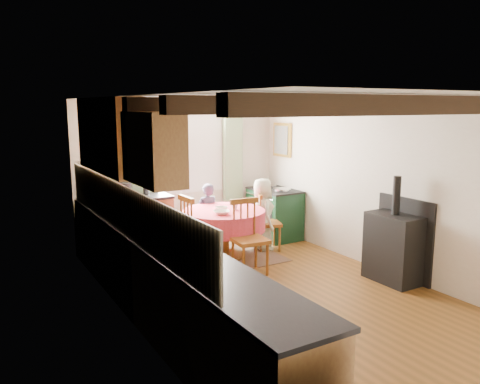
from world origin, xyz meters
TOP-DOWN VIEW (x-y plane):
  - floor at (0.00, 0.00)m, footprint 3.60×5.50m
  - ceiling at (0.00, 0.00)m, footprint 3.60×5.50m
  - wall_back at (0.00, 2.75)m, footprint 3.60×0.00m
  - wall_left at (-1.80, 0.00)m, footprint 0.00×5.50m
  - wall_right at (1.80, 0.00)m, footprint 0.00×5.50m
  - beam_a at (0.00, -2.00)m, footprint 3.60×0.16m
  - beam_b at (0.00, -1.00)m, footprint 3.60×0.16m
  - beam_c at (0.00, 0.00)m, footprint 3.60×0.16m
  - beam_d at (0.00, 1.00)m, footprint 3.60×0.16m
  - beam_e at (0.00, 2.00)m, footprint 3.60×0.16m
  - splash_left at (-1.78, 0.30)m, footprint 0.02×4.50m
  - splash_back at (-1.00, 2.73)m, footprint 1.40×0.02m
  - base_cabinet_left at (-1.50, 0.00)m, footprint 0.60×5.30m
  - base_cabinet_back at (-1.05, 2.45)m, footprint 1.30×0.60m
  - worktop_left at (-1.48, 0.00)m, footprint 0.64×5.30m
  - worktop_back at (-1.05, 2.43)m, footprint 1.30×0.64m
  - wall_cabinet_glass at (-1.63, 1.20)m, footprint 0.34×1.80m
  - wall_cabinet_solid at (-1.63, -0.30)m, footprint 0.34×0.90m
  - window_frame at (0.10, 2.73)m, footprint 1.34×0.03m
  - window_pane at (0.10, 2.74)m, footprint 1.20×0.01m
  - curtain_left at (-0.75, 2.65)m, footprint 0.35×0.10m
  - curtain_right at (0.95, 2.65)m, footprint 0.35×0.10m
  - curtain_rod at (0.10, 2.65)m, footprint 2.00×0.03m
  - wall_picture at (1.77, 2.30)m, footprint 0.04×0.50m
  - wall_plate at (1.05, 2.72)m, footprint 0.30×0.02m
  - rug at (0.12, 1.48)m, footprint 1.65×1.28m
  - dining_table at (0.12, 1.48)m, footprint 1.25×1.25m
  - chair_near at (0.10, 0.70)m, footprint 0.49×0.51m
  - chair_left at (-0.72, 1.39)m, footprint 0.49×0.47m
  - chair_right at (0.96, 1.54)m, footprint 0.53×0.52m
  - aga_range at (1.47, 2.08)m, footprint 0.62×0.96m
  - cast_iron_stove at (1.58, -0.50)m, footprint 0.42×0.71m
  - child_far at (0.16, 2.12)m, footprint 0.39×0.26m
  - child_right at (0.89, 1.59)m, footprint 0.49×0.64m
  - bowl_a at (-0.04, 1.25)m, footprint 0.30×0.30m
  - bowl_b at (0.07, 1.47)m, footprint 0.22×0.22m
  - cup at (0.28, 1.43)m, footprint 0.14×0.14m
  - canister_tall at (-1.31, 2.45)m, footprint 0.15×0.15m
  - canister_wide at (-1.07, 2.45)m, footprint 0.20×0.20m
  - canister_slim at (-0.75, 2.44)m, footprint 0.09×0.09m

SIDE VIEW (x-z plane):
  - floor at x=0.00m, z-range 0.00..0.00m
  - rug at x=0.12m, z-range 0.00..0.01m
  - dining_table at x=0.12m, z-range 0.00..0.75m
  - base_cabinet_left at x=-1.50m, z-range 0.00..0.88m
  - base_cabinet_back at x=-1.05m, z-range 0.00..0.88m
  - aga_range at x=1.47m, z-range 0.00..0.88m
  - chair_right at x=0.96m, z-range 0.00..0.94m
  - chair_near at x=0.10m, z-range 0.00..1.04m
  - chair_left at x=-0.72m, z-range 0.00..1.05m
  - child_far at x=0.16m, z-range 0.00..1.07m
  - child_right at x=0.89m, z-range 0.00..1.16m
  - cast_iron_stove at x=1.58m, z-range 0.00..1.41m
  - bowl_a at x=-0.04m, z-range 0.75..0.81m
  - bowl_b at x=0.07m, z-range 0.75..0.81m
  - cup at x=0.28m, z-range 0.75..0.85m
  - worktop_left at x=-1.48m, z-range 0.88..0.92m
  - worktop_back at x=-1.05m, z-range 0.88..0.92m
  - canister_wide at x=-1.07m, z-range 0.92..1.14m
  - canister_tall at x=-1.31m, z-range 0.92..1.17m
  - canister_slim at x=-0.75m, z-range 0.92..1.18m
  - curtain_left at x=-0.75m, z-range 0.05..2.15m
  - curtain_right at x=0.95m, z-range 0.05..2.15m
  - wall_back at x=0.00m, z-range 0.00..2.40m
  - wall_left at x=-1.80m, z-range 0.00..2.40m
  - wall_right at x=1.80m, z-range 0.00..2.40m
  - splash_left at x=-1.78m, z-range 0.92..1.48m
  - splash_back at x=-1.00m, z-range 0.92..1.48m
  - window_frame at x=0.10m, z-range 0.83..2.37m
  - window_pane at x=0.10m, z-range 0.90..2.30m
  - wall_picture at x=1.77m, z-range 1.40..2.00m
  - wall_plate at x=1.05m, z-range 1.55..1.85m
  - wall_cabinet_solid at x=-1.63m, z-range 1.55..2.25m
  - wall_cabinet_glass at x=-1.63m, z-range 1.50..2.40m
  - curtain_rod at x=0.10m, z-range 2.19..2.22m
  - beam_a at x=0.00m, z-range 2.23..2.39m
  - beam_b at x=0.00m, z-range 2.23..2.39m
  - beam_c at x=0.00m, z-range 2.23..2.39m
  - beam_d at x=0.00m, z-range 2.23..2.39m
  - beam_e at x=0.00m, z-range 2.23..2.39m
  - ceiling at x=0.00m, z-range 2.40..2.40m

